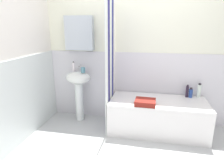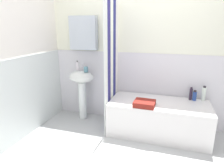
{
  "view_description": "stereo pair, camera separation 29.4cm",
  "coord_description": "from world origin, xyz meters",
  "px_view_note": "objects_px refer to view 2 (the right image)",
  "views": [
    {
      "loc": [
        0.22,
        -2.03,
        1.61
      ],
      "look_at": [
        -0.33,
        0.73,
        0.79
      ],
      "focal_mm": 31.52,
      "sensor_mm": 36.0,
      "label": 1
    },
    {
      "loc": [
        0.5,
        -1.96,
        1.61
      ],
      "look_at": [
        -0.33,
        0.73,
        0.79
      ],
      "focal_mm": 31.52,
      "sensor_mm": 36.0,
      "label": 2
    }
  ],
  "objects_px": {
    "sink": "(82,84)",
    "soap_dispenser": "(77,66)",
    "towel_folded": "(144,103)",
    "body_wash_bottle": "(204,94)",
    "conditioner_bottle": "(195,96)",
    "bathtub": "(158,118)",
    "shampoo_bottle": "(191,94)",
    "toothbrush_cup": "(86,69)"
  },
  "relations": [
    {
      "from": "sink",
      "to": "bathtub",
      "type": "xyz_separation_m",
      "value": [
        1.34,
        -0.15,
        -0.38
      ]
    },
    {
      "from": "bathtub",
      "to": "body_wash_bottle",
      "type": "xyz_separation_m",
      "value": [
        0.64,
        0.29,
        0.37
      ]
    },
    {
      "from": "toothbrush_cup",
      "to": "sink",
      "type": "bearing_deg",
      "value": 165.44
    },
    {
      "from": "toothbrush_cup",
      "to": "shampoo_bottle",
      "type": "distance_m",
      "value": 1.72
    },
    {
      "from": "toothbrush_cup",
      "to": "body_wash_bottle",
      "type": "relative_size",
      "value": 0.39
    },
    {
      "from": "sink",
      "to": "soap_dispenser",
      "type": "xyz_separation_m",
      "value": [
        -0.1,
        0.06,
        0.31
      ]
    },
    {
      "from": "shampoo_bottle",
      "to": "bathtub",
      "type": "bearing_deg",
      "value": -150.61
    },
    {
      "from": "bathtub",
      "to": "body_wash_bottle",
      "type": "relative_size",
      "value": 6.38
    },
    {
      "from": "toothbrush_cup",
      "to": "body_wash_bottle",
      "type": "xyz_separation_m",
      "value": [
        1.88,
        0.16,
        -0.29
      ]
    },
    {
      "from": "sink",
      "to": "soap_dispenser",
      "type": "height_order",
      "value": "soap_dispenser"
    },
    {
      "from": "bathtub",
      "to": "sink",
      "type": "bearing_deg",
      "value": 173.53
    },
    {
      "from": "toothbrush_cup",
      "to": "towel_folded",
      "type": "bearing_deg",
      "value": -17.37
    },
    {
      "from": "body_wash_bottle",
      "to": "towel_folded",
      "type": "height_order",
      "value": "body_wash_bottle"
    },
    {
      "from": "soap_dispenser",
      "to": "conditioner_bottle",
      "type": "relative_size",
      "value": 1.06
    },
    {
      "from": "conditioner_bottle",
      "to": "sink",
      "type": "bearing_deg",
      "value": -176.97
    },
    {
      "from": "towel_folded",
      "to": "bathtub",
      "type": "bearing_deg",
      "value": 46.2
    },
    {
      "from": "soap_dispenser",
      "to": "toothbrush_cup",
      "type": "height_order",
      "value": "soap_dispenser"
    },
    {
      "from": "toothbrush_cup",
      "to": "bathtub",
      "type": "bearing_deg",
      "value": -5.79
    },
    {
      "from": "bathtub",
      "to": "body_wash_bottle",
      "type": "distance_m",
      "value": 0.79
    },
    {
      "from": "shampoo_bottle",
      "to": "towel_folded",
      "type": "xyz_separation_m",
      "value": [
        -0.64,
        -0.46,
        -0.06
      ]
    },
    {
      "from": "shampoo_bottle",
      "to": "toothbrush_cup",
      "type": "bearing_deg",
      "value": -175.69
    },
    {
      "from": "soap_dispenser",
      "to": "bathtub",
      "type": "distance_m",
      "value": 1.62
    },
    {
      "from": "toothbrush_cup",
      "to": "shampoo_bottle",
      "type": "bearing_deg",
      "value": 4.31
    },
    {
      "from": "shampoo_bottle",
      "to": "body_wash_bottle",
      "type": "bearing_deg",
      "value": 9.67
    },
    {
      "from": "soap_dispenser",
      "to": "towel_folded",
      "type": "height_order",
      "value": "soap_dispenser"
    },
    {
      "from": "body_wash_bottle",
      "to": "conditioner_bottle",
      "type": "bearing_deg",
      "value": -165.02
    },
    {
      "from": "soap_dispenser",
      "to": "sink",
      "type": "bearing_deg",
      "value": -32.45
    },
    {
      "from": "bathtub",
      "to": "towel_folded",
      "type": "height_order",
      "value": "towel_folded"
    },
    {
      "from": "sink",
      "to": "towel_folded",
      "type": "height_order",
      "value": "sink"
    },
    {
      "from": "soap_dispenser",
      "to": "shampoo_bottle",
      "type": "height_order",
      "value": "soap_dispenser"
    },
    {
      "from": "shampoo_bottle",
      "to": "soap_dispenser",
      "type": "bearing_deg",
      "value": -178.87
    },
    {
      "from": "sink",
      "to": "body_wash_bottle",
      "type": "height_order",
      "value": "sink"
    },
    {
      "from": "body_wash_bottle",
      "to": "conditioner_bottle",
      "type": "height_order",
      "value": "body_wash_bottle"
    },
    {
      "from": "bathtub",
      "to": "towel_folded",
      "type": "xyz_separation_m",
      "value": [
        -0.19,
        -0.2,
        0.3
      ]
    },
    {
      "from": "soap_dispenser",
      "to": "body_wash_bottle",
      "type": "bearing_deg",
      "value": 1.9
    },
    {
      "from": "shampoo_bottle",
      "to": "towel_folded",
      "type": "distance_m",
      "value": 0.79
    },
    {
      "from": "soap_dispenser",
      "to": "body_wash_bottle",
      "type": "relative_size",
      "value": 0.73
    },
    {
      "from": "conditioner_bottle",
      "to": "bathtub",
      "type": "bearing_deg",
      "value": -153.67
    },
    {
      "from": "toothbrush_cup",
      "to": "towel_folded",
      "type": "xyz_separation_m",
      "value": [
        1.05,
        -0.33,
        -0.36
      ]
    },
    {
      "from": "towel_folded",
      "to": "body_wash_bottle",
      "type": "bearing_deg",
      "value": 30.43
    },
    {
      "from": "soap_dispenser",
      "to": "conditioner_bottle",
      "type": "bearing_deg",
      "value": 1.01
    },
    {
      "from": "bathtub",
      "to": "conditioner_bottle",
      "type": "bearing_deg",
      "value": 26.33
    }
  ]
}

